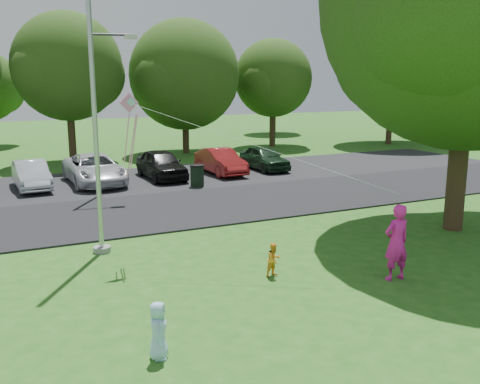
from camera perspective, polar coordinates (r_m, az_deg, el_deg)
name	(u,v)px	position (r m, az deg, el deg)	size (l,w,h in m)	color
ground	(297,292)	(12.75, 6.12, -10.60)	(120.00, 120.00, 0.00)	#245B18
park_road	(173,209)	(20.57, -7.13, -1.81)	(60.00, 6.00, 0.06)	black
parking_strip	(131,181)	(26.69, -11.59, 1.19)	(42.00, 7.00, 0.06)	black
flagpole	(94,106)	(15.26, -15.31, 8.85)	(0.50, 0.50, 10.00)	#B7BABF
street_lamp	(101,99)	(22.85, -14.66, 9.57)	(1.90, 0.54, 6.81)	#3F3F44
trash_can	(197,176)	(24.59, -4.59, 1.69)	(0.66, 0.66, 1.05)	black
big_tree	(471,6)	(18.55, 23.44, 17.71)	(9.83, 9.29, 11.94)	#332316
tree_row	(117,66)	(35.12, -13.00, 12.96)	(64.35, 11.94, 10.88)	#332316
horizon_trees	(121,87)	(45.07, -12.57, 10.88)	(77.46, 7.20, 7.02)	#332316
parked_cars	(118,168)	(26.24, -12.87, 2.52)	(16.65, 5.06, 1.43)	#B2B7BF
woman	(396,242)	(13.70, 16.35, -5.17)	(0.70, 0.46, 1.92)	#E91FA0
child_yellow	(274,260)	(13.56, 3.64, -7.21)	(0.42, 0.33, 0.87)	#FFA228
child_blue	(158,330)	(9.84, -8.71, -14.39)	(0.52, 0.34, 1.06)	#A6D6FF
kite	(139,123)	(14.30, -10.73, 7.27)	(5.67, 4.51, 2.36)	pink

